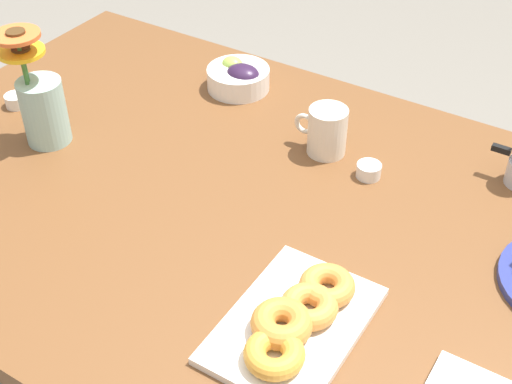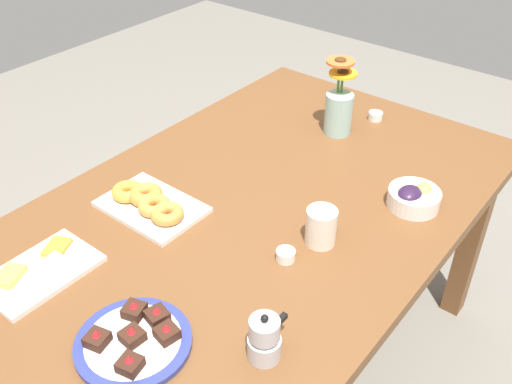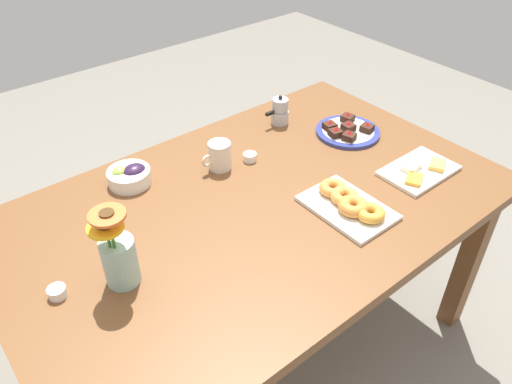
{
  "view_description": "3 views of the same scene",
  "coord_description": "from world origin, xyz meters",
  "px_view_note": "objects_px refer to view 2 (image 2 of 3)",
  "views": [
    {
      "loc": [
        -0.53,
        0.85,
        1.59
      ],
      "look_at": [
        0.0,
        0.0,
        0.78
      ],
      "focal_mm": 50.0,
      "sensor_mm": 36.0,
      "label": 1
    },
    {
      "loc": [
        -0.99,
        -0.79,
        1.69
      ],
      "look_at": [
        0.0,
        0.0,
        0.78
      ],
      "focal_mm": 40.0,
      "sensor_mm": 36.0,
      "label": 2
    },
    {
      "loc": [
        0.78,
        0.96,
        1.73
      ],
      "look_at": [
        0.0,
        0.0,
        0.78
      ],
      "focal_mm": 35.0,
      "sensor_mm": 36.0,
      "label": 3
    }
  ],
  "objects_px": {
    "dining_table": "(256,227)",
    "dessert_plate": "(134,341)",
    "jam_cup_berry": "(375,116)",
    "coffee_mug": "(321,226)",
    "croissant_platter": "(150,203)",
    "jam_cup_honey": "(286,255)",
    "cheese_platter": "(40,270)",
    "grape_bowl": "(414,197)",
    "flower_vase": "(339,108)",
    "moka_pot": "(265,339)"
  },
  "relations": [
    {
      "from": "grape_bowl",
      "to": "cheese_platter",
      "type": "xyz_separation_m",
      "value": [
        -0.8,
        0.57,
        -0.02
      ]
    },
    {
      "from": "coffee_mug",
      "to": "cheese_platter",
      "type": "height_order",
      "value": "coffee_mug"
    },
    {
      "from": "jam_cup_honey",
      "to": "jam_cup_berry",
      "type": "bearing_deg",
      "value": 13.02
    },
    {
      "from": "coffee_mug",
      "to": "moka_pot",
      "type": "distance_m",
      "value": 0.38
    },
    {
      "from": "jam_cup_berry",
      "to": "jam_cup_honey",
      "type": "bearing_deg",
      "value": -166.98
    },
    {
      "from": "grape_bowl",
      "to": "cheese_platter",
      "type": "height_order",
      "value": "grape_bowl"
    },
    {
      "from": "grape_bowl",
      "to": "jam_cup_berry",
      "type": "xyz_separation_m",
      "value": [
        0.38,
        0.32,
        -0.01
      ]
    },
    {
      "from": "jam_cup_berry",
      "to": "dining_table",
      "type": "bearing_deg",
      "value": 178.18
    },
    {
      "from": "grape_bowl",
      "to": "dining_table",
      "type": "bearing_deg",
      "value": 127.13
    },
    {
      "from": "dining_table",
      "to": "jam_cup_berry",
      "type": "xyz_separation_m",
      "value": [
        0.64,
        -0.02,
        0.1
      ]
    },
    {
      "from": "moka_pot",
      "to": "jam_cup_honey",
      "type": "bearing_deg",
      "value": 27.69
    },
    {
      "from": "coffee_mug",
      "to": "cheese_platter",
      "type": "relative_size",
      "value": 0.44
    },
    {
      "from": "coffee_mug",
      "to": "grape_bowl",
      "type": "bearing_deg",
      "value": -22.19
    },
    {
      "from": "cheese_platter",
      "to": "jam_cup_berry",
      "type": "xyz_separation_m",
      "value": [
        1.17,
        -0.25,
        0.0
      ]
    },
    {
      "from": "dining_table",
      "to": "dessert_plate",
      "type": "distance_m",
      "value": 0.56
    },
    {
      "from": "croissant_platter",
      "to": "dessert_plate",
      "type": "height_order",
      "value": "dessert_plate"
    },
    {
      "from": "coffee_mug",
      "to": "flower_vase",
      "type": "bearing_deg",
      "value": 27.81
    },
    {
      "from": "dining_table",
      "to": "dessert_plate",
      "type": "relative_size",
      "value": 6.55
    },
    {
      "from": "grape_bowl",
      "to": "moka_pot",
      "type": "bearing_deg",
      "value": 179.19
    },
    {
      "from": "croissant_platter",
      "to": "jam_cup_honey",
      "type": "distance_m",
      "value": 0.41
    },
    {
      "from": "cheese_platter",
      "to": "jam_cup_berry",
      "type": "height_order",
      "value": "cheese_platter"
    },
    {
      "from": "dessert_plate",
      "to": "flower_vase",
      "type": "xyz_separation_m",
      "value": [
        1.02,
        0.15,
        0.08
      ]
    },
    {
      "from": "cheese_platter",
      "to": "jam_cup_honey",
      "type": "relative_size",
      "value": 5.42
    },
    {
      "from": "grape_bowl",
      "to": "dessert_plate",
      "type": "xyz_separation_m",
      "value": [
        -0.8,
        0.24,
        -0.02
      ]
    },
    {
      "from": "grape_bowl",
      "to": "moka_pot",
      "type": "height_order",
      "value": "moka_pot"
    },
    {
      "from": "dining_table",
      "to": "grape_bowl",
      "type": "relative_size",
      "value": 11.2
    },
    {
      "from": "grape_bowl",
      "to": "croissant_platter",
      "type": "relative_size",
      "value": 0.51
    },
    {
      "from": "jam_cup_honey",
      "to": "moka_pot",
      "type": "bearing_deg",
      "value": -152.31
    },
    {
      "from": "dining_table",
      "to": "flower_vase",
      "type": "xyz_separation_m",
      "value": [
        0.48,
        0.04,
        0.17
      ]
    },
    {
      "from": "croissant_platter",
      "to": "dessert_plate",
      "type": "relative_size",
      "value": 1.15
    },
    {
      "from": "coffee_mug",
      "to": "moka_pot",
      "type": "height_order",
      "value": "moka_pot"
    },
    {
      "from": "grape_bowl",
      "to": "jam_cup_honey",
      "type": "bearing_deg",
      "value": 159.71
    },
    {
      "from": "dining_table",
      "to": "coffee_mug",
      "type": "relative_size",
      "value": 14.1
    },
    {
      "from": "moka_pot",
      "to": "dessert_plate",
      "type": "bearing_deg",
      "value": 122.79
    },
    {
      "from": "flower_vase",
      "to": "croissant_platter",
      "type": "bearing_deg",
      "value": 165.94
    },
    {
      "from": "dining_table",
      "to": "jam_cup_berry",
      "type": "distance_m",
      "value": 0.65
    },
    {
      "from": "coffee_mug",
      "to": "flower_vase",
      "type": "distance_m",
      "value": 0.57
    },
    {
      "from": "dining_table",
      "to": "moka_pot",
      "type": "relative_size",
      "value": 13.45
    },
    {
      "from": "jam_cup_berry",
      "to": "croissant_platter",
      "type": "bearing_deg",
      "value": 164.67
    },
    {
      "from": "grape_bowl",
      "to": "flower_vase",
      "type": "bearing_deg",
      "value": 59.9
    },
    {
      "from": "cheese_platter",
      "to": "dining_table",
      "type": "bearing_deg",
      "value": -23.0
    },
    {
      "from": "dining_table",
      "to": "moka_pot",
      "type": "distance_m",
      "value": 0.53
    },
    {
      "from": "grape_bowl",
      "to": "croissant_platter",
      "type": "bearing_deg",
      "value": 129.84
    },
    {
      "from": "grape_bowl",
      "to": "moka_pot",
      "type": "xyz_separation_m",
      "value": [
        -0.65,
        0.01,
        0.02
      ]
    },
    {
      "from": "cheese_platter",
      "to": "jam_cup_honey",
      "type": "height_order",
      "value": "cheese_platter"
    },
    {
      "from": "coffee_mug",
      "to": "cheese_platter",
      "type": "bearing_deg",
      "value": 138.36
    },
    {
      "from": "croissant_platter",
      "to": "flower_vase",
      "type": "relative_size",
      "value": 1.12
    },
    {
      "from": "coffee_mug",
      "to": "dessert_plate",
      "type": "relative_size",
      "value": 0.46
    },
    {
      "from": "dining_table",
      "to": "jam_cup_honey",
      "type": "relative_size",
      "value": 33.33
    },
    {
      "from": "cheese_platter",
      "to": "jam_cup_berry",
      "type": "distance_m",
      "value": 1.2
    }
  ]
}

